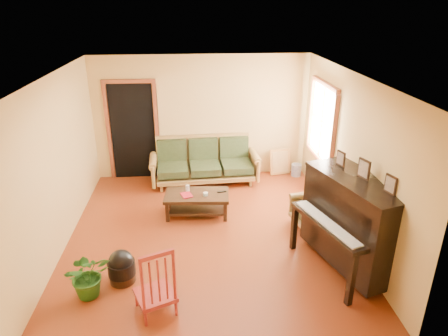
{
  "coord_description": "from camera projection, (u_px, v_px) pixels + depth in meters",
  "views": [
    {
      "loc": [
        -0.19,
        -5.68,
        3.59
      ],
      "look_at": [
        0.29,
        0.2,
        1.1
      ],
      "focal_mm": 32.0,
      "sensor_mm": 36.0,
      "label": 1
    }
  ],
  "objects": [
    {
      "name": "floor",
      "position": [
        208.0,
        234.0,
        6.63
      ],
      "size": [
        5.0,
        5.0,
        0.0
      ],
      "primitive_type": "plane",
      "color": "#571D0B",
      "rests_on": "ground"
    },
    {
      "name": "doorway",
      "position": [
        133.0,
        132.0,
        8.39
      ],
      "size": [
        1.08,
        0.16,
        2.05
      ],
      "primitive_type": "cube",
      "color": "black",
      "rests_on": "floor"
    },
    {
      "name": "window",
      "position": [
        322.0,
        122.0,
        7.4
      ],
      "size": [
        0.12,
        1.36,
        1.46
      ],
      "primitive_type": "cube",
      "color": "white",
      "rests_on": "right_wall"
    },
    {
      "name": "sofa",
      "position": [
        205.0,
        162.0,
        8.32
      ],
      "size": [
        2.26,
        1.05,
        0.95
      ],
      "primitive_type": "cube",
      "rotation": [
        0.0,
        0.0,
        0.06
      ],
      "color": "olive",
      "rests_on": "floor"
    },
    {
      "name": "coffee_table",
      "position": [
        197.0,
        204.0,
        7.17
      ],
      "size": [
        1.17,
        0.69,
        0.41
      ],
      "primitive_type": "cube",
      "rotation": [
        0.0,
        0.0,
        -0.07
      ],
      "color": "black",
      "rests_on": "floor"
    },
    {
      "name": "armchair",
      "position": [
        315.0,
        208.0,
        6.66
      ],
      "size": [
        0.88,
        0.91,
        0.77
      ],
      "primitive_type": "cube",
      "rotation": [
        0.0,
        0.0,
        0.22
      ],
      "color": "olive",
      "rests_on": "floor"
    },
    {
      "name": "piano",
      "position": [
        353.0,
        224.0,
        5.59
      ],
      "size": [
        1.36,
        1.78,
        1.39
      ],
      "primitive_type": "cube",
      "rotation": [
        0.0,
        0.0,
        0.31
      ],
      "color": "black",
      "rests_on": "floor"
    },
    {
      "name": "footstool",
      "position": [
        122.0,
        270.0,
        5.46
      ],
      "size": [
        0.47,
        0.47,
        0.36
      ],
      "primitive_type": "cylinder",
      "rotation": [
        0.0,
        0.0,
        -0.32
      ],
      "color": "black",
      "rests_on": "floor"
    },
    {
      "name": "red_chair",
      "position": [
        154.0,
        279.0,
        4.82
      ],
      "size": [
        0.61,
        0.63,
        0.96
      ],
      "primitive_type": "cube",
      "rotation": [
        0.0,
        0.0,
        0.4
      ],
      "color": "maroon",
      "rests_on": "floor"
    },
    {
      "name": "leaning_frame",
      "position": [
        280.0,
        162.0,
        8.78
      ],
      "size": [
        0.47,
        0.2,
        0.61
      ],
      "primitive_type": "cube",
      "rotation": [
        0.0,
        0.0,
        0.21
      ],
      "color": "#B07A3A",
      "rests_on": "floor"
    },
    {
      "name": "ceramic_crock",
      "position": [
        296.0,
        170.0,
        8.78
      ],
      "size": [
        0.23,
        0.23,
        0.27
      ],
      "primitive_type": "cylinder",
      "rotation": [
        0.0,
        0.0,
        0.05
      ],
      "color": "#334E99",
      "rests_on": "floor"
    },
    {
      "name": "potted_plant",
      "position": [
        88.0,
        275.0,
        5.15
      ],
      "size": [
        0.7,
        0.65,
        0.63
      ],
      "primitive_type": "imported",
      "rotation": [
        0.0,
        0.0,
        0.35
      ],
      "color": "#1F5016",
      "rests_on": "floor"
    },
    {
      "name": "book",
      "position": [
        182.0,
        196.0,
        6.98
      ],
      "size": [
        0.24,
        0.28,
        0.02
      ],
      "primitive_type": "imported",
      "rotation": [
        0.0,
        0.0,
        0.33
      ],
      "color": "maroon",
      "rests_on": "coffee_table"
    },
    {
      "name": "candle",
      "position": [
        188.0,
        188.0,
        7.17
      ],
      "size": [
        0.08,
        0.08,
        0.12
      ],
      "primitive_type": "cylinder",
      "rotation": [
        0.0,
        0.0,
        0.22
      ],
      "color": "white",
      "rests_on": "coffee_table"
    },
    {
      "name": "glass_jar",
      "position": [
        206.0,
        194.0,
        7.01
      ],
      "size": [
        0.1,
        0.1,
        0.06
      ],
      "primitive_type": "cylinder",
      "rotation": [
        0.0,
        0.0,
        0.18
      ],
      "color": "silver",
      "rests_on": "coffee_table"
    },
    {
      "name": "remote",
      "position": [
        222.0,
        192.0,
        7.15
      ],
      "size": [
        0.17,
        0.07,
        0.02
      ],
      "primitive_type": "cube",
      "rotation": [
        0.0,
        0.0,
        0.18
      ],
      "color": "black",
      "rests_on": "coffee_table"
    }
  ]
}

